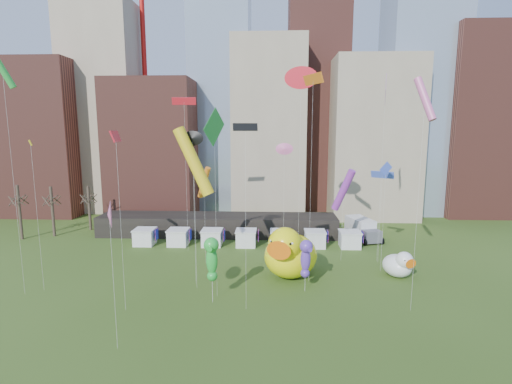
{
  "coord_description": "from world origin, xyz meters",
  "views": [
    {
      "loc": [
        4.75,
        -18.19,
        16.8
      ],
      "look_at": [
        3.49,
        11.38,
        12.0
      ],
      "focal_mm": 27.0,
      "sensor_mm": 36.0,
      "label": 1
    }
  ],
  "objects_px": {
    "small_duck": "(399,264)",
    "big_duck": "(289,253)",
    "seahorse_green": "(212,256)",
    "box_truck": "(362,228)",
    "seahorse_purple": "(306,256)"
  },
  "relations": [
    {
      "from": "big_duck",
      "to": "seahorse_purple",
      "type": "bearing_deg",
      "value": -49.11
    },
    {
      "from": "box_truck",
      "to": "big_duck",
      "type": "bearing_deg",
      "value": -141.23
    },
    {
      "from": "small_duck",
      "to": "seahorse_green",
      "type": "xyz_separation_m",
      "value": [
        -20.39,
        -7.51,
        3.3
      ]
    },
    {
      "from": "small_duck",
      "to": "big_duck",
      "type": "bearing_deg",
      "value": 162.08
    },
    {
      "from": "big_duck",
      "to": "box_truck",
      "type": "relative_size",
      "value": 1.17
    },
    {
      "from": "seahorse_purple",
      "to": "box_truck",
      "type": "height_order",
      "value": "seahorse_purple"
    },
    {
      "from": "seahorse_purple",
      "to": "box_truck",
      "type": "bearing_deg",
      "value": 46.14
    },
    {
      "from": "seahorse_green",
      "to": "seahorse_purple",
      "type": "relative_size",
      "value": 1.18
    },
    {
      "from": "small_duck",
      "to": "seahorse_purple",
      "type": "relative_size",
      "value": 0.83
    },
    {
      "from": "small_duck",
      "to": "seahorse_green",
      "type": "bearing_deg",
      "value": 179.28
    },
    {
      "from": "seahorse_green",
      "to": "box_truck",
      "type": "height_order",
      "value": "seahorse_green"
    },
    {
      "from": "big_duck",
      "to": "seahorse_purple",
      "type": "distance_m",
      "value": 4.31
    },
    {
      "from": "big_duck",
      "to": "box_truck",
      "type": "height_order",
      "value": "big_duck"
    },
    {
      "from": "seahorse_green",
      "to": "box_truck",
      "type": "relative_size",
      "value": 0.86
    },
    {
      "from": "big_duck",
      "to": "seahorse_green",
      "type": "xyz_separation_m",
      "value": [
        -7.82,
        -6.85,
        1.91
      ]
    }
  ]
}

